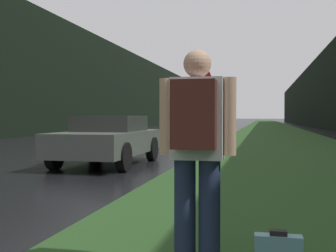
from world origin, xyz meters
TOP-DOWN VIEW (x-y plane):
  - grass_verge at (6.64, 40.00)m, footprint 6.00×240.00m
  - lane_stripe_c at (0.00, 13.65)m, footprint 0.12×3.00m
  - lane_stripe_d at (0.00, 20.65)m, footprint 0.12×3.00m
  - lane_stripe_e at (0.00, 27.65)m, footprint 0.12×3.00m
  - treeline_far_side at (-9.64, 50.00)m, footprint 2.00×140.00m
  - treeline_near_side at (12.64, 50.00)m, footprint 2.00×140.00m
  - stop_sign at (3.87, 12.89)m, footprint 0.67×0.07m
  - hitchhiker_with_backpack at (5.24, 3.20)m, footprint 0.62×0.42m
  - car_passing_near at (1.82, 10.25)m, footprint 1.92×4.05m
  - delivery_truck at (-1.82, 88.27)m, footprint 2.47×7.16m

SIDE VIEW (x-z plane):
  - lane_stripe_c at x=0.00m, z-range 0.00..0.01m
  - lane_stripe_d at x=0.00m, z-range 0.00..0.01m
  - lane_stripe_e at x=0.00m, z-range 0.00..0.01m
  - grass_verge at x=6.64m, z-range 0.00..0.02m
  - car_passing_near at x=1.82m, z-range 0.03..1.32m
  - hitchhiker_with_backpack at x=5.24m, z-range 0.13..1.92m
  - stop_sign at x=3.87m, z-range 0.31..3.10m
  - delivery_truck at x=-1.82m, z-range 0.06..3.83m
  - treeline_near_side at x=12.64m, z-range 0.00..7.95m
  - treeline_far_side at x=-9.64m, z-range 0.00..8.53m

